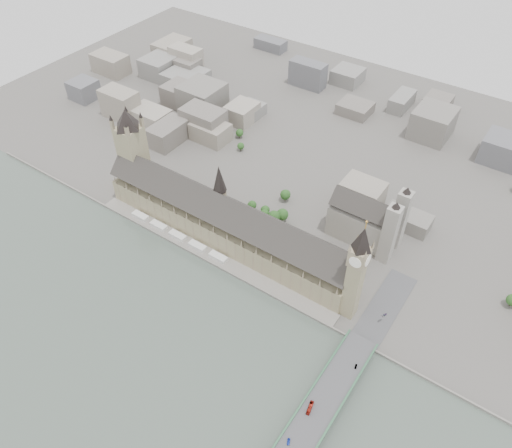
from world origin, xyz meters
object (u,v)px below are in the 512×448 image
Objects in this scene: westminster_abbey at (367,221)px; red_bus_north at (310,408)px; palace_of_westminster at (226,222)px; car_approach at (384,315)px; elizabeth_tower at (357,267)px; car_silver at (356,366)px; victoria_tower at (132,149)px; westminster_bridge at (318,413)px; car_blue at (289,442)px.

red_bus_north is (45.66, -184.90, -13.33)m from westminster_abbey.
palace_of_westminster is 56.72× the size of car_approach.
westminster_abbey reaches higher than car_approach.
palace_of_westminster is at bearing -145.83° from westminster_abbey.
elizabeth_tower reaches higher than car_silver.
westminster_abbey is 14.55× the size of car_approach.
red_bus_north is at bearing -79.25° from elizabeth_tower.
car_approach is (288.74, -11.39, -44.28)m from victoria_tower.
elizabeth_tower is at bearing 89.66° from red_bus_north.
car_approach is at bearing -55.23° from westminster_abbey.
red_bus_north is (-5.42, -2.40, 6.62)m from westminster_bridge.
car_approach is at bearing 12.95° from elizabeth_tower.
elizabeth_tower is at bearing -4.85° from palace_of_westminster.
car_blue is at bearing -41.46° from palace_of_westminster.
elizabeth_tower is 260.64m from victoria_tower.
palace_of_westminster is 2.47× the size of elizabeth_tower.
westminster_bridge is 69.56× the size of car_approach.
victoria_tower is 309.91m from westminster_bridge.
car_blue is (-5.50, -31.05, 5.94)m from westminster_bridge.
westminster_bridge is 4.78× the size of westminster_abbey.
westminster_abbey is 6.32× the size of red_bus_north.
westminster_bridge is (284.00, -113.50, -50.08)m from victoria_tower.
westminster_bridge is 46.78m from car_silver.
westminster_bridge is 8.89m from red_bus_north.
car_silver is at bearing -67.09° from westminster_abbey.
victoria_tower is 21.40× the size of car_approach.
car_approach is (-1.89, 56.16, 0.03)m from car_silver.
westminster_bridge is 67.70× the size of car_blue.
westminster_abbey is at bearing 16.50° from victoria_tower.
westminster_bridge is at bearing -111.86° from car_silver.
red_bus_north is at bearing -117.65° from car_silver.
car_silver is at bearing 56.85° from car_blue.
elizabeth_tower is 10.00× the size of red_bus_north.
red_bus_north is 28.65m from car_blue.
westminster_abbey reaches higher than red_bus_north.
elizabeth_tower reaches higher than westminster_bridge.
palace_of_westminster is 67.30× the size of car_silver.
westminster_abbey is (-51.08, 182.50, 19.96)m from westminster_bridge.
westminster_abbey reaches higher than palace_of_westminster.
red_bus_north is (278.58, -115.90, -43.46)m from victoria_tower.
westminster_abbey is at bearing 92.78° from red_bus_north.
elizabeth_tower is 23.01× the size of car_approach.
car_blue is 133.55m from car_approach.
elizabeth_tower reaches higher than palace_of_westminster.
victoria_tower is 1.47× the size of westminster_abbey.
westminster_abbey reaches higher than car_silver.
car_silver is 0.84× the size of car_approach.
red_bus_north is 2.24× the size of car_blue.
westminster_bridge is 190.56m from westminster_abbey.
victoria_tower reaches higher than red_bus_north.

